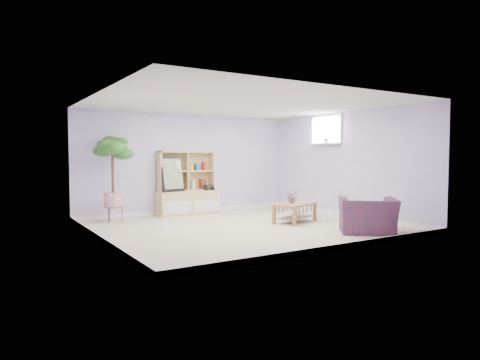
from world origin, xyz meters
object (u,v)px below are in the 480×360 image
storage_unit (188,183)px  coffee_table (295,213)px  floor_tree (113,179)px  armchair (367,213)px

storage_unit → coffee_table: size_ratio=1.52×
storage_unit → coffee_table: storage_unit is taller
storage_unit → floor_tree: size_ratio=0.82×
armchair → storage_unit: bearing=-26.8°
coffee_table → floor_tree: floor_tree is taller
floor_tree → armchair: (3.53, -3.73, -0.55)m
floor_tree → armchair: size_ratio=1.86×
floor_tree → storage_unit: bearing=7.2°
floor_tree → armchair: floor_tree is taller
storage_unit → floor_tree: (-1.83, -0.23, 0.16)m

